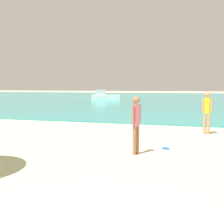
{
  "coord_description": "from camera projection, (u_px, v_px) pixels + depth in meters",
  "views": [
    {
      "loc": [
        3.02,
        0.42,
        1.79
      ],
      "look_at": [
        0.57,
        9.5,
        0.85
      ],
      "focal_mm": 40.8,
      "sensor_mm": 36.0,
      "label": 1
    }
  ],
  "objects": [
    {
      "name": "water",
      "position": [
        161.0,
        98.0,
        41.14
      ],
      "size": [
        160.0,
        60.0,
        0.06
      ],
      "primitive_type": "cube",
      "color": "teal",
      "rests_on": "ground"
    },
    {
      "name": "person_standing",
      "position": [
        136.0,
        122.0,
        6.68
      ],
      "size": [
        0.2,
        0.32,
        1.54
      ],
      "rotation": [
        0.0,
        0.0,
        4.25
      ],
      "color": "#936B4C",
      "rests_on": "ground"
    },
    {
      "name": "frisbee",
      "position": [
        166.0,
        148.0,
        7.34
      ],
      "size": [
        0.23,
        0.23,
        0.03
      ],
      "primitive_type": "cylinder",
      "color": "blue",
      "rests_on": "ground"
    },
    {
      "name": "person_distant",
      "position": [
        207.0,
        110.0,
        9.57
      ],
      "size": [
        0.36,
        0.21,
        1.61
      ],
      "rotation": [
        0.0,
        0.0,
        2.87
      ],
      "color": "tan",
      "rests_on": "ground"
    },
    {
      "name": "boat_far",
      "position": [
        105.0,
        96.0,
        34.31
      ],
      "size": [
        4.02,
        2.17,
        1.3
      ],
      "rotation": [
        0.0,
        0.0,
        0.26
      ],
      "color": "white",
      "rests_on": "water"
    }
  ]
}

